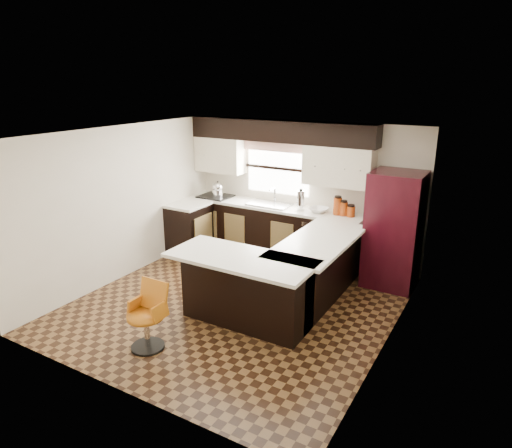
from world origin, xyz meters
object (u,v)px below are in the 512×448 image
Objects in this scene: peninsula_long at (314,272)px; refrigerator at (394,230)px; peninsula_return at (246,290)px; bar_chair at (146,317)px.

peninsula_long is 1.10× the size of refrigerator.
bar_chair is (-0.70, -1.12, -0.04)m from peninsula_return.
bar_chair is (-1.23, -2.09, -0.04)m from peninsula_long.
peninsula_return is 0.93× the size of refrigerator.
refrigerator is at bearing 55.12° from peninsula_long.
peninsula_return is 2.03× the size of bar_chair.
peninsula_return is 1.32m from bar_chair.
peninsula_long is at bearing 59.73° from bar_chair.
peninsula_long is at bearing -124.88° from refrigerator.
refrigerator reaches higher than peninsula_return.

